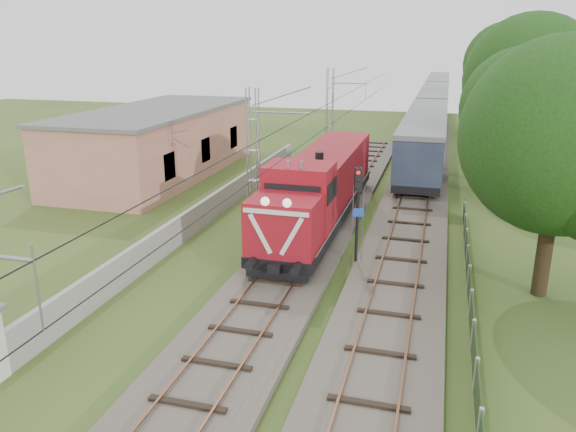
% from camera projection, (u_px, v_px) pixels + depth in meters
% --- Properties ---
extents(ground, '(140.00, 140.00, 0.00)m').
position_uv_depth(ground, '(225.00, 362.00, 18.79)').
color(ground, '#37521F').
rests_on(ground, ground).
extents(track_main, '(4.20, 70.00, 0.45)m').
position_uv_depth(track_main, '(282.00, 276.00, 25.16)').
color(track_main, '#6B6054').
rests_on(track_main, ground).
extents(track_side, '(4.20, 80.00, 0.45)m').
position_uv_depth(track_side, '(414.00, 205.00, 35.82)').
color(track_side, '#6B6054').
rests_on(track_side, ground).
extents(catenary, '(3.31, 70.00, 8.00)m').
position_uv_depth(catenary, '(254.00, 165.00, 29.33)').
color(catenary, gray).
rests_on(catenary, ground).
extents(boundary_wall, '(0.25, 40.00, 1.50)m').
position_uv_depth(boundary_wall, '(195.00, 219.00, 31.24)').
color(boundary_wall, '#9E9E99').
rests_on(boundary_wall, ground).
extents(station_building, '(8.40, 20.40, 5.22)m').
position_uv_depth(station_building, '(158.00, 142.00, 43.86)').
color(station_building, tan).
rests_on(station_building, ground).
extents(fence, '(0.12, 32.00, 1.20)m').
position_uv_depth(fence, '(473.00, 335.00, 19.32)').
color(fence, black).
rests_on(fence, ground).
extents(locomotive, '(3.17, 18.09, 4.59)m').
position_uv_depth(locomotive, '(321.00, 187.00, 31.75)').
color(locomotive, black).
rests_on(locomotive, ground).
extents(coach_rake, '(3.29, 73.40, 3.80)m').
position_uv_depth(coach_rake, '(434.00, 103.00, 69.45)').
color(coach_rake, black).
rests_on(coach_rake, ground).
extents(signal_post, '(0.51, 0.42, 4.88)m').
position_uv_depth(signal_post, '(358.00, 199.00, 25.57)').
color(signal_post, black).
rests_on(signal_post, ground).
extents(tree_a, '(8.20, 7.81, 10.62)m').
position_uv_depth(tree_a, '(564.00, 139.00, 21.75)').
color(tree_a, '#322414').
rests_on(tree_a, ground).
extents(tree_b, '(9.34, 8.90, 12.11)m').
position_uv_depth(tree_b, '(532.00, 82.00, 37.87)').
color(tree_b, '#322414').
rests_on(tree_b, ground).
extents(tree_c, '(6.39, 6.09, 8.29)m').
position_uv_depth(tree_c, '(537.00, 126.00, 34.91)').
color(tree_c, '#322414').
rests_on(tree_c, ground).
extents(tree_d, '(7.47, 7.11, 9.68)m').
position_uv_depth(tree_d, '(510.00, 81.00, 59.18)').
color(tree_d, '#322414').
rests_on(tree_d, ground).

